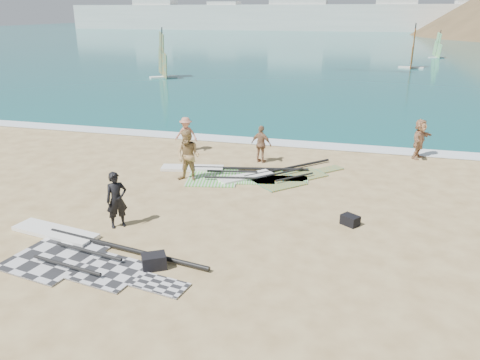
% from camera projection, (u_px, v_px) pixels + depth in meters
% --- Properties ---
extents(ground, '(300.00, 300.00, 0.00)m').
position_uv_depth(ground, '(200.00, 269.00, 11.89)').
color(ground, tan).
rests_on(ground, ground).
extents(sea, '(300.00, 240.00, 0.06)m').
position_uv_depth(sea, '(358.00, 34.00, 131.67)').
color(sea, '#0C5557').
rests_on(sea, ground).
extents(surf_line, '(300.00, 1.20, 0.04)m').
position_uv_depth(surf_line, '(284.00, 144.00, 23.05)').
color(surf_line, white).
rests_on(surf_line, ground).
extents(far_town, '(160.00, 8.00, 12.00)m').
position_uv_depth(far_town, '(311.00, 16.00, 150.33)').
color(far_town, white).
rests_on(far_town, ground).
extents(rig_grey, '(6.47, 3.06, 0.21)m').
position_uv_depth(rig_grey, '(77.00, 250.00, 12.73)').
color(rig_grey, '#28282A').
rests_on(rig_grey, ground).
extents(rig_green, '(6.13, 2.97, 0.20)m').
position_uv_depth(rig_green, '(220.00, 173.00, 18.73)').
color(rig_green, green).
rests_on(rig_green, ground).
extents(rig_orange, '(4.62, 4.25, 0.20)m').
position_uv_depth(rig_orange, '(275.00, 176.00, 18.38)').
color(rig_orange, orange).
rests_on(rig_orange, ground).
extents(gear_bag_near, '(0.74, 0.68, 0.38)m').
position_uv_depth(gear_bag_near, '(154.00, 261.00, 11.86)').
color(gear_bag_near, black).
rests_on(gear_bag_near, ground).
extents(gear_bag_far, '(0.64, 0.60, 0.31)m').
position_uv_depth(gear_bag_far, '(350.00, 220.00, 14.28)').
color(gear_bag_far, black).
rests_on(gear_bag_far, ground).
extents(person_wetsuit, '(0.75, 0.74, 1.74)m').
position_uv_depth(person_wetsuit, '(117.00, 200.00, 13.93)').
color(person_wetsuit, black).
rests_on(person_wetsuit, ground).
extents(beachgoer_left, '(1.06, 0.88, 2.01)m').
position_uv_depth(beachgoer_left, '(188.00, 156.00, 17.68)').
color(beachgoer_left, '#A88653').
rests_on(beachgoer_left, ground).
extents(beachgoer_mid, '(1.07, 0.66, 1.61)m').
position_uv_depth(beachgoer_mid, '(186.00, 134.00, 21.55)').
color(beachgoer_mid, tan).
rests_on(beachgoer_mid, ground).
extents(beachgoer_back, '(1.02, 0.64, 1.62)m').
position_uv_depth(beachgoer_back, '(261.00, 144.00, 19.96)').
color(beachgoer_back, '#9C7050').
rests_on(beachgoer_back, ground).
extents(beachgoer_right, '(1.17, 1.70, 1.77)m').
position_uv_depth(beachgoer_right, '(420.00, 139.00, 20.52)').
color(beachgoer_right, tan).
rests_on(beachgoer_right, ground).
extents(windsurfer_left, '(2.51, 2.53, 4.77)m').
position_uv_depth(windsurfer_left, '(163.00, 64.00, 44.95)').
color(windsurfer_left, white).
rests_on(windsurfer_left, ground).
extents(windsurfer_centre, '(2.80, 3.32, 4.97)m').
position_uv_depth(windsurfer_centre, '(412.00, 56.00, 52.56)').
color(windsurfer_centre, white).
rests_on(windsurfer_centre, ground).
extents(windsurfer_right, '(2.15, 2.42, 3.78)m').
position_uv_depth(windsurfer_right, '(437.00, 50.00, 64.17)').
color(windsurfer_right, white).
rests_on(windsurfer_right, ground).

